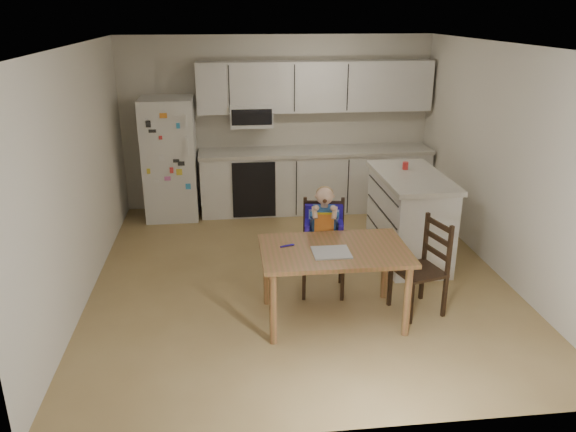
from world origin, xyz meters
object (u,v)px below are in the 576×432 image
(refrigerator, at_px, (170,159))
(dining_table, at_px, (334,258))
(chair_side, at_px, (428,260))
(red_cup, at_px, (405,166))
(chair_booster, at_px, (324,228))
(kitchen_island, at_px, (409,217))

(refrigerator, relative_size, dining_table, 1.23)
(dining_table, distance_m, chair_side, 0.95)
(red_cup, distance_m, dining_table, 1.98)
(refrigerator, height_order, chair_side, refrigerator)
(dining_table, height_order, chair_booster, chair_booster)
(dining_table, xyz_separation_m, chair_side, (0.94, 0.07, -0.10))
(chair_booster, relative_size, chair_side, 1.22)
(red_cup, height_order, chair_side, red_cup)
(refrigerator, bearing_deg, red_cup, -28.22)
(chair_side, bearing_deg, kitchen_island, 155.21)
(chair_side, bearing_deg, red_cup, 157.15)
(refrigerator, xyz_separation_m, chair_booster, (1.76, -2.49, -0.15))
(kitchen_island, distance_m, dining_table, 1.75)
(refrigerator, xyz_separation_m, dining_table, (1.75, -3.11, -0.21))
(red_cup, distance_m, chair_booster, 1.52)
(red_cup, relative_size, chair_side, 0.09)
(kitchen_island, height_order, chair_side, kitchen_island)
(chair_booster, height_order, chair_side, chair_booster)
(red_cup, bearing_deg, chair_booster, -140.65)
(kitchen_island, bearing_deg, dining_table, -131.38)
(refrigerator, height_order, kitchen_island, refrigerator)
(refrigerator, xyz_separation_m, red_cup, (2.90, -1.56, 0.23))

